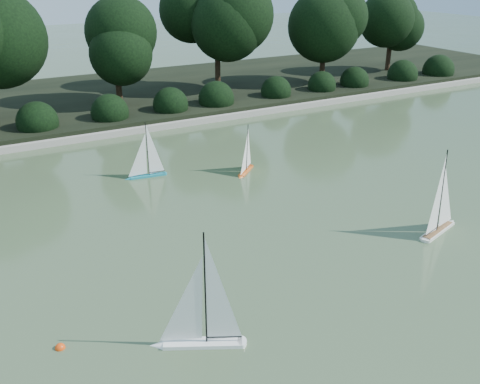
% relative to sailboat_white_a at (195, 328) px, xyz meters
% --- Properties ---
extents(ground, '(80.00, 80.00, 0.00)m').
position_rel_sailboat_white_a_xyz_m(ground, '(1.74, 0.53, -0.28)').
color(ground, '#384A2C').
rests_on(ground, ground).
extents(pond_coping, '(40.00, 0.35, 0.18)m').
position_rel_sailboat_white_a_xyz_m(pond_coping, '(1.74, 9.53, -0.19)').
color(pond_coping, gray).
rests_on(pond_coping, ground).
extents(far_bank, '(40.00, 8.00, 0.30)m').
position_rel_sailboat_white_a_xyz_m(far_bank, '(1.74, 13.53, -0.13)').
color(far_bank, black).
rests_on(far_bank, ground).
extents(tree_line, '(26.31, 3.93, 4.39)m').
position_rel_sailboat_white_a_xyz_m(tree_line, '(2.97, 11.97, 2.36)').
color(tree_line, black).
rests_on(tree_line, ground).
extents(shrub_hedge, '(29.10, 1.10, 1.10)m').
position_rel_sailboat_white_a_xyz_m(shrub_hedge, '(1.74, 10.43, 0.17)').
color(shrub_hedge, black).
rests_on(shrub_hedge, ground).
extents(sailboat_white_a, '(1.22, 0.74, 1.76)m').
position_rel_sailboat_white_a_xyz_m(sailboat_white_a, '(0.00, 0.00, 0.00)').
color(sailboat_white_a, white).
rests_on(sailboat_white_a, ground).
extents(sailboat_white_b, '(1.25, 0.54, 1.73)m').
position_rel_sailboat_white_a_xyz_m(sailboat_white_b, '(5.40, 0.74, -0.01)').
color(sailboat_white_b, white).
rests_on(sailboat_white_b, ground).
extents(sailboat_orange, '(0.76, 0.69, 1.25)m').
position_rel_sailboat_white_a_xyz_m(sailboat_orange, '(3.66, 5.13, -0.08)').
color(sailboat_orange, orange).
rests_on(sailboat_orange, ground).
extents(sailboat_teal, '(1.02, 0.29, 1.39)m').
position_rel_sailboat_white_a_xyz_m(sailboat_teal, '(1.45, 6.03, -0.06)').
color(sailboat_teal, teal).
rests_on(sailboat_teal, ground).
extents(race_buoy, '(0.14, 0.14, 0.14)m').
position_rel_sailboat_white_a_xyz_m(race_buoy, '(-1.58, 0.80, -0.28)').
color(race_buoy, '#F1450C').
rests_on(race_buoy, ground).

